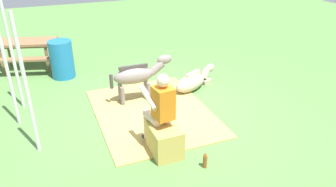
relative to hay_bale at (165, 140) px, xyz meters
name	(u,v)px	position (x,y,z in m)	size (l,w,h in m)	color
ground_plane	(167,113)	(1.18, -0.52, -0.24)	(24.00, 24.00, 0.00)	#568442
hay_patch	(152,112)	(1.31, -0.25, -0.23)	(2.82, 2.16, 0.02)	tan
hay_bale	(165,140)	(0.00, 0.00, 0.00)	(0.62, 0.45, 0.49)	tan
person_seated	(160,107)	(0.16, 0.02, 0.51)	(0.69, 0.48, 1.37)	beige
pony_standing	(138,75)	(1.91, -0.15, 0.34)	(0.32, 1.35, 0.95)	slate
pony_lying	(193,81)	(2.01, -1.48, -0.05)	(0.84, 1.32, 0.42)	tan
soda_bottle	(205,160)	(-0.58, -0.44, -0.11)	(0.07, 0.07, 0.27)	brown
water_barrel	(62,59)	(3.82, 1.19, 0.22)	(0.56, 0.56, 0.92)	#1E72B2
tent_pole_left	(26,87)	(0.83, 1.90, 0.90)	(0.06, 0.06, 2.29)	silver
tent_pole_right	(12,54)	(2.55, 2.14, 0.90)	(0.06, 0.06, 2.29)	silver
tent_pole_mid	(6,67)	(1.86, 2.21, 0.90)	(0.06, 0.06, 2.29)	silver
picnic_bench	(26,47)	(4.74, 1.97, 0.33)	(1.67, 1.80, 0.75)	olive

